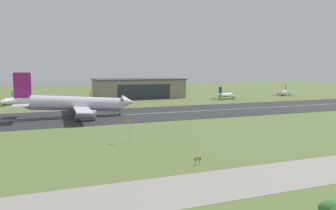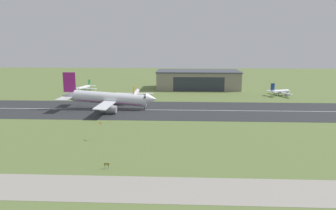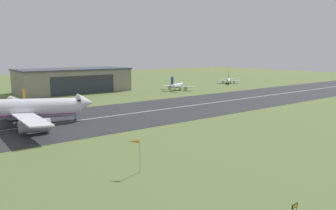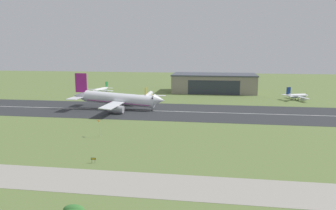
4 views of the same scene
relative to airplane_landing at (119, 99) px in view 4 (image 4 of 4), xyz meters
The scene contains 11 objects.
ground_plane 72.99m from the airplane_landing, 54.88° to the right, with size 678.45×678.45×0.00m, color olive.
runway_strip 42.27m from the airplane_landing, ahead, with size 438.45×49.02×0.06m, color #2B2D30.
runway_centreline 42.27m from the airplane_landing, ahead, with size 394.60×0.70×0.01m, color silver.
taxiway_road 107.02m from the airplane_landing, 66.94° to the right, with size 328.83×15.32×0.05m, color gray.
hangar_building 97.42m from the airplane_landing, 57.85° to the left, with size 64.34×32.30×14.15m.
airplane_landing is the anchor object (origin of this frame).
airplane_parked_west 117.91m from the airplane_landing, 24.97° to the left, with size 18.00×22.34×8.86m.
airplane_parked_centre 38.40m from the airplane_landing, 76.30° to the left, with size 22.84×25.58×9.44m.
airplane_parked_east 71.86m from the airplane_landing, 118.20° to the left, with size 22.07×19.88×8.03m.
windsock_pole 56.76m from the airplane_landing, 80.97° to the right, with size 2.07×2.10×6.58m.
runway_sign 87.47m from the airplane_landing, 77.95° to the right, with size 1.48×0.13×1.68m.
Camera 4 is at (12.81, -57.39, 34.31)m, focal length 35.00 mm.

